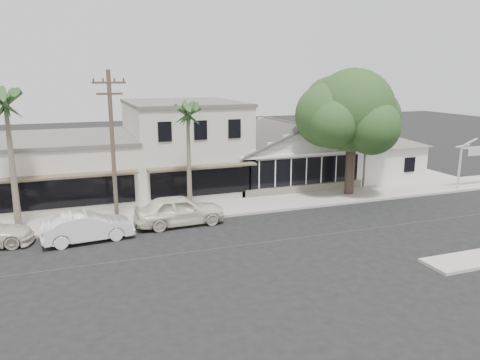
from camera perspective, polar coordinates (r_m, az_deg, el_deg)
name	(u,v)px	position (r m, az deg, el deg)	size (l,w,h in m)	color
ground	(296,238)	(25.91, 6.89, -7.06)	(140.00, 140.00, 0.00)	black
sidewalk_north	(132,217)	(29.88, -13.08, -4.43)	(90.00, 3.50, 0.15)	#9E9991
corner_shop	(283,151)	(38.27, 5.27, 3.53)	(10.40, 8.60, 5.10)	white
side_cottage	(374,160)	(41.80, 16.05, 2.31)	(6.00, 6.00, 3.00)	white
row_building_near	(184,147)	(36.52, -6.87, 4.05)	(8.00, 10.00, 6.50)	beige
row_building_midnear	(61,169)	(35.80, -20.98, 1.23)	(10.00, 10.00, 4.20)	beige
utility_pole	(113,146)	(27.24, -15.26, 3.97)	(1.80, 0.24, 9.00)	brown
car_0	(180,210)	(27.92, -7.38, -3.66)	(2.13, 5.28, 1.80)	silver
car_1	(87,227)	(26.39, -18.11, -5.46)	(1.65, 4.74, 1.56)	white
shade_tree	(350,113)	(34.61, 13.26, 7.99)	(8.29, 7.49, 9.19)	#47352B
palm_east	(188,114)	(28.53, -6.40, 8.02)	(2.97, 2.97, 7.49)	#726651
palm_mid	(5,103)	(28.09, -26.70, 8.40)	(2.72, 2.72, 8.49)	#726651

